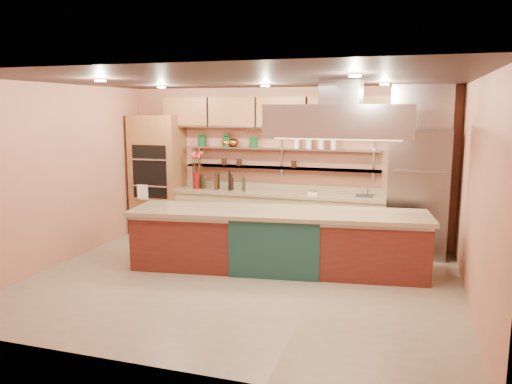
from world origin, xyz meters
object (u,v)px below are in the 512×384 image
(copper_kettle, at_px, (233,143))
(refrigerator, at_px, (417,193))
(green_canister, at_px, (254,142))
(island, at_px, (278,240))
(kitchen_scale, at_px, (313,192))
(flower_vase, at_px, (197,180))

(copper_kettle, bearing_deg, refrigerator, -3.98)
(copper_kettle, xyz_separation_m, green_canister, (0.40, 0.00, 0.01))
(refrigerator, xyz_separation_m, island, (-1.99, -1.46, -0.60))
(refrigerator, bearing_deg, kitchen_scale, 179.67)
(flower_vase, relative_size, kitchen_scale, 1.97)
(green_canister, bearing_deg, flower_vase, -168.18)
(island, distance_m, copper_kettle, 2.53)
(flower_vase, height_order, green_canister, green_canister)
(flower_vase, bearing_deg, kitchen_scale, 0.00)
(refrigerator, height_order, green_canister, refrigerator)
(refrigerator, bearing_deg, flower_vase, 179.86)
(flower_vase, bearing_deg, copper_kettle, 18.60)
(flower_vase, bearing_deg, island, -36.78)
(copper_kettle, bearing_deg, green_canister, 0.00)
(island, xyz_separation_m, copper_kettle, (-1.32, 1.69, 1.34))
(refrigerator, xyz_separation_m, kitchen_scale, (-1.75, 0.01, -0.08))
(kitchen_scale, height_order, copper_kettle, copper_kettle)
(kitchen_scale, relative_size, green_canister, 0.85)
(island, distance_m, flower_vase, 2.54)
(island, xyz_separation_m, kitchen_scale, (0.24, 1.47, 0.52))
(flower_vase, xyz_separation_m, copper_kettle, (0.65, 0.22, 0.71))
(kitchen_scale, xyz_separation_m, green_canister, (-1.16, 0.22, 0.83))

